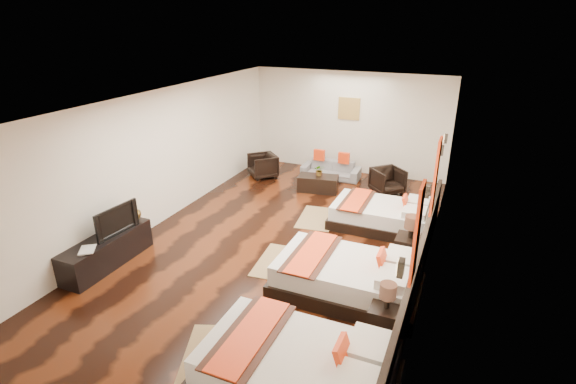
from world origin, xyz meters
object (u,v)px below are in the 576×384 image
at_px(nightstand_a, 385,318).
at_px(nightstand_b, 409,247).
at_px(bed_mid, 349,277).
at_px(book, 79,251).
at_px(table_plant, 319,170).
at_px(figurine, 132,213).
at_px(armchair_right, 388,181).
at_px(bed_near, 299,369).
at_px(bed_far, 382,215).
at_px(tv, 114,219).
at_px(armchair_left, 263,166).
at_px(coffee_table, 318,183).
at_px(sofa, 331,170).
at_px(tv_console, 107,251).

relative_size(nightstand_a, nightstand_b, 0.90).
xyz_separation_m(bed_mid, book, (-4.20, -1.41, 0.27)).
bearing_deg(table_plant, figurine, -118.80).
height_order(book, armchair_right, armchair_right).
xyz_separation_m(bed_near, bed_far, (-0.00, 4.72, -0.04)).
distance_m(bed_far, nightstand_b, 1.49).
distance_m(bed_near, table_plant, 6.45).
height_order(tv, armchair_left, tv).
bearing_deg(bed_far, coffee_table, 143.99).
height_order(nightstand_a, table_plant, nightstand_a).
relative_size(armchair_right, coffee_table, 0.71).
bearing_deg(table_plant, armchair_right, 17.45).
relative_size(bed_mid, nightstand_b, 2.44).
height_order(sofa, table_plant, table_plant).
relative_size(bed_far, armchair_left, 2.88).
height_order(bed_mid, coffee_table, bed_mid).
height_order(sofa, armchair_left, armchair_left).
distance_m(nightstand_a, book, 4.99).
distance_m(sofa, armchair_left, 1.88).
distance_m(nightstand_b, tv_console, 5.39).
xyz_separation_m(bed_far, book, (-4.20, -3.99, 0.30)).
xyz_separation_m(nightstand_b, tv, (-4.89, -1.94, 0.48)).
relative_size(tv, table_plant, 3.10).
relative_size(bed_near, tv, 2.54).
height_order(bed_far, armchair_right, bed_far).
bearing_deg(tv, book, -178.90).
xyz_separation_m(armchair_left, table_plant, (1.76, -0.33, 0.22)).
relative_size(nightstand_b, armchair_left, 1.32).
relative_size(nightstand_a, tv, 0.93).
distance_m(tv, table_plant, 5.18).
distance_m(nightstand_a, armchair_left, 6.79).
bearing_deg(bed_far, armchair_left, 154.21).
height_order(coffee_table, table_plant, table_plant).
relative_size(nightstand_b, armchair_right, 1.33).
relative_size(book, armchair_right, 0.46).
bearing_deg(book, coffee_table, 67.07).
bearing_deg(bed_far, book, -136.43).
xyz_separation_m(bed_near, tv, (-4.15, 1.49, 0.51)).
relative_size(armchair_left, armchair_right, 1.00).
distance_m(bed_near, armchair_right, 6.67).
distance_m(tv, armchair_right, 6.48).
bearing_deg(sofa, bed_mid, -71.56).
height_order(tv_console, table_plant, table_plant).
xyz_separation_m(nightstand_a, sofa, (-2.67, 5.82, -0.07)).
bearing_deg(armchair_right, bed_mid, -131.80).
height_order(bed_mid, tv, tv).
xyz_separation_m(bed_near, armchair_right, (-0.28, 6.67, 0.02)).
distance_m(tv, sofa, 6.12).
xyz_separation_m(nightstand_b, armchair_left, (-4.42, 3.06, -0.01)).
bearing_deg(bed_mid, figurine, -178.06).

